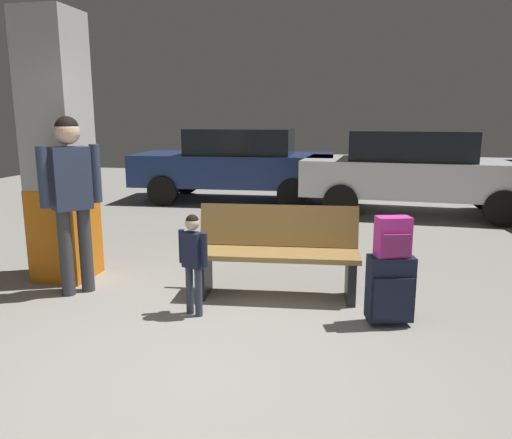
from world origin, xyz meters
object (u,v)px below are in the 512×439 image
backpack_bright (393,237)px  adult (71,187)px  parked_car_far (236,163)px  child (193,254)px  parked_car_near (416,170)px  structural_pillar (59,151)px  suitcase (390,289)px  bench (277,252)px

backpack_bright → adult: bearing=176.5°
adult → parked_car_far: (0.25, 5.81, -0.28)m
child → parked_car_near: (2.45, 5.40, 0.24)m
parked_car_far → structural_pillar: bearing=-96.8°
backpack_bright → parked_car_far: parked_car_far is taller
suitcase → parked_car_near: 5.34m
structural_pillar → backpack_bright: 3.55m
suitcase → backpack_bright: 0.45m
child → bench: bearing=45.5°
bench → parked_car_far: 5.75m
child → parked_car_far: 6.23m
structural_pillar → bench: size_ratio=1.72×
parked_car_far → parked_car_near: 3.62m
bench → parked_car_near: bearing=69.1°
child → parked_car_near: bearing=65.6°
backpack_bright → parked_car_far: 6.62m
adult → structural_pillar: bearing=131.1°
bench → backpack_bright: (1.06, -0.53, 0.33)m
child → adult: adult is taller
bench → adult: (-1.98, -0.34, 0.65)m
suitcase → parked_car_far: (-2.80, 6.00, 0.48)m
child → structural_pillar: bearing=156.1°
adult → backpack_bright: bearing=-3.5°
adult → parked_car_near: 6.35m
parked_car_far → parked_car_near: same height
structural_pillar → parked_car_far: structural_pillar is taller
suitcase → parked_car_far: size_ratio=0.14×
child → parked_car_far: (-1.09, 6.13, 0.24)m
adult → suitcase: bearing=-3.5°
bench → adult: size_ratio=0.93×
backpack_bright → adult: (-3.04, 0.19, 0.32)m
suitcase → adult: (-3.04, 0.19, 0.77)m
bench → child: (-0.65, -0.66, 0.13)m
structural_pillar → bench: 2.56m
backpack_bright → parked_car_near: size_ratio=0.08×
suitcase → structural_pillar: bearing=169.5°
bench → child: child is taller
suitcase → adult: bearing=176.5°
bench → parked_car_near: size_ratio=0.39×
suitcase → parked_car_near: size_ratio=0.14×
bench → backpack_bright: size_ratio=4.82×
structural_pillar → parked_car_far: 5.43m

